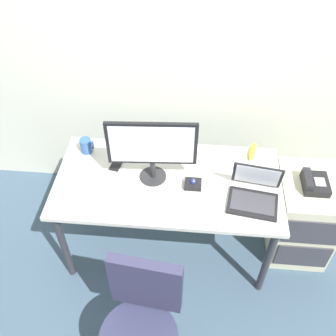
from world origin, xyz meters
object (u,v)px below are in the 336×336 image
object	(u,v)px
desk_phone	(314,183)
trackball_mouse	(193,184)
keyboard	(128,204)
monitor_main	(152,147)
cell_phone	(117,164)
office_chair	(142,331)
laptop	(254,193)
banana	(253,151)
coffee_mug	(86,146)
paper_notepad	(196,211)
file_cabinet	(301,216)

from	to	relation	value
desk_phone	trackball_mouse	world-z (taller)	trackball_mouse
keyboard	monitor_main	bearing A→B (deg)	62.58
cell_phone	keyboard	bearing A→B (deg)	-58.22
office_chair	cell_phone	world-z (taller)	office_chair
laptop	keyboard	bearing A→B (deg)	-171.22
banana	desk_phone	bearing A→B (deg)	-30.53
monitor_main	office_chair	bearing A→B (deg)	-88.00
monitor_main	cell_phone	bearing A→B (deg)	158.84
laptop	trackball_mouse	distance (m)	0.40
keyboard	coffee_mug	world-z (taller)	coffee_mug
trackball_mouse	coffee_mug	distance (m)	0.82
paper_notepad	cell_phone	size ratio (longest dim) A/B	1.46
file_cabinet	monitor_main	bearing A→B (deg)	-176.08
keyboard	paper_notepad	world-z (taller)	keyboard
monitor_main	banana	size ratio (longest dim) A/B	3.00
keyboard	desk_phone	bearing A→B (deg)	14.42
office_chair	laptop	xyz separation A→B (m)	(0.63, 0.77, 0.38)
trackball_mouse	banana	distance (m)	0.54
desk_phone	office_chair	xyz separation A→B (m)	(-1.05, -0.96, -0.31)
laptop	banana	world-z (taller)	laptop
desk_phone	keyboard	distance (m)	1.26
desk_phone	coffee_mug	bearing A→B (deg)	174.46
paper_notepad	banana	xyz separation A→B (m)	(0.38, 0.56, 0.01)
desk_phone	cell_phone	size ratio (longest dim) A/B	1.41
office_chair	paper_notepad	bearing A→B (deg)	67.22
desk_phone	banana	xyz separation A→B (m)	(-0.40, 0.24, 0.04)
trackball_mouse	coffee_mug	size ratio (longest dim) A/B	0.99
trackball_mouse	coffee_mug	bearing A→B (deg)	160.64
office_chair	keyboard	world-z (taller)	office_chair
desk_phone	paper_notepad	xyz separation A→B (m)	(-0.79, -0.32, 0.03)
trackball_mouse	paper_notepad	world-z (taller)	trackball_mouse
monitor_main	banana	world-z (taller)	monitor_main
paper_notepad	banana	size ratio (longest dim) A/B	1.09
monitor_main	laptop	world-z (taller)	monitor_main
laptop	trackball_mouse	world-z (taller)	laptop
desk_phone	trackball_mouse	bearing A→B (deg)	-171.78
cell_phone	banana	size ratio (longest dim) A/B	0.75
office_chair	laptop	distance (m)	1.06
cell_phone	office_chair	bearing A→B (deg)	-62.23
laptop	coffee_mug	xyz separation A→B (m)	(-1.16, 0.34, 0.00)
monitor_main	keyboard	world-z (taller)	monitor_main
paper_notepad	banana	world-z (taller)	banana
monitor_main	trackball_mouse	bearing A→B (deg)	-12.24
file_cabinet	keyboard	distance (m)	1.33
file_cabinet	coffee_mug	xyz separation A→B (m)	(-1.59, 0.14, 0.45)
file_cabinet	paper_notepad	bearing A→B (deg)	-156.76
coffee_mug	cell_phone	distance (m)	0.26
laptop	paper_notepad	xyz separation A→B (m)	(-0.36, -0.13, -0.05)
trackball_mouse	paper_notepad	distance (m)	0.21
office_chair	coffee_mug	bearing A→B (deg)	115.48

